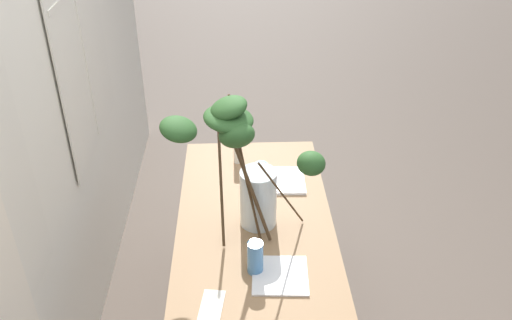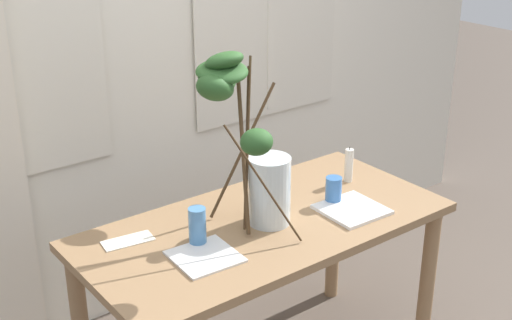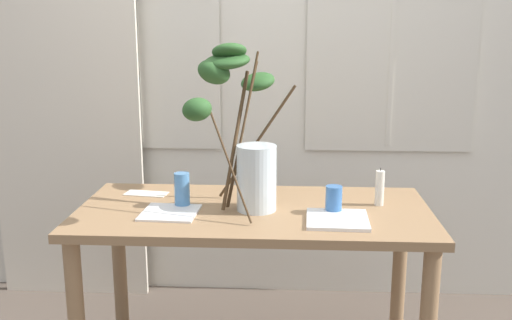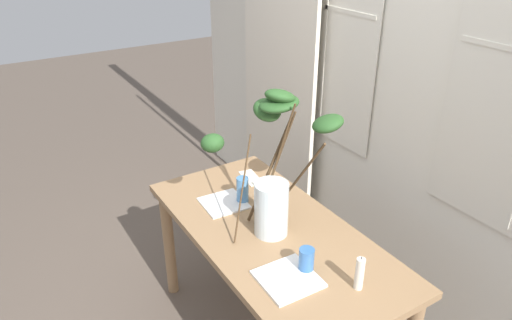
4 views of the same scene
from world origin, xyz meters
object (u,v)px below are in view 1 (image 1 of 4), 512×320
Objects in this scene: drinking_glass_blue_left at (255,257)px; pillar_candle at (237,150)px; plate_square_left at (280,275)px; drinking_glass_blue_right at (261,174)px; plate_square_right at (281,180)px; dining_table at (255,243)px; vase_with_branches at (246,170)px.

drinking_glass_blue_left is 0.84m from pillar_candle.
drinking_glass_blue_left is 0.90× the size of pillar_candle.
drinking_glass_blue_right is at bearing 3.89° from plate_square_left.
dining_table is at bearing 156.95° from plate_square_right.
drinking_glass_blue_right is at bearing -149.71° from pillar_candle.
dining_table is 0.39m from plate_square_right.
drinking_glass_blue_left reaches higher than dining_table.
plate_square_right is at bearing -4.79° from plate_square_left.
pillar_candle is at bearing 3.73° from vase_with_branches.
dining_table is 2.10× the size of vase_with_branches.
plate_square_left is 0.68m from plate_square_right.
drinking_glass_blue_right reaches higher than plate_square_left.
pillar_candle is at bearing 8.15° from dining_table.
plate_square_right reaches higher than plate_square_left.
vase_with_branches is 0.53m from plate_square_right.
dining_table is at bearing -171.85° from pillar_candle.
pillar_candle is at bearing 30.29° from drinking_glass_blue_right.
drinking_glass_blue_left reaches higher than drinking_glass_blue_right.
pillar_candle reaches higher than drinking_glass_blue_left.
drinking_glass_blue_right is at bearing -4.79° from drinking_glass_blue_left.
drinking_glass_blue_left is at bearing 166.42° from plate_square_right.
drinking_glass_blue_right is 0.47× the size of plate_square_right.
drinking_glass_blue_left reaches higher than plate_square_right.
vase_with_branches reaches higher than drinking_glass_blue_right.
plate_square_right is at bearing -85.21° from drinking_glass_blue_right.
pillar_candle reaches higher than plate_square_left.
plate_square_right is at bearing -23.05° from dining_table.
plate_square_left is (-0.67, -0.05, -0.05)m from drinking_glass_blue_right.
dining_table is at bearing 14.47° from plate_square_left.
dining_table is 9.06× the size of pillar_candle.
vase_with_branches reaches higher than drinking_glass_blue_left.
drinking_glass_blue_right is (0.38, -0.08, -0.27)m from vase_with_branches.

